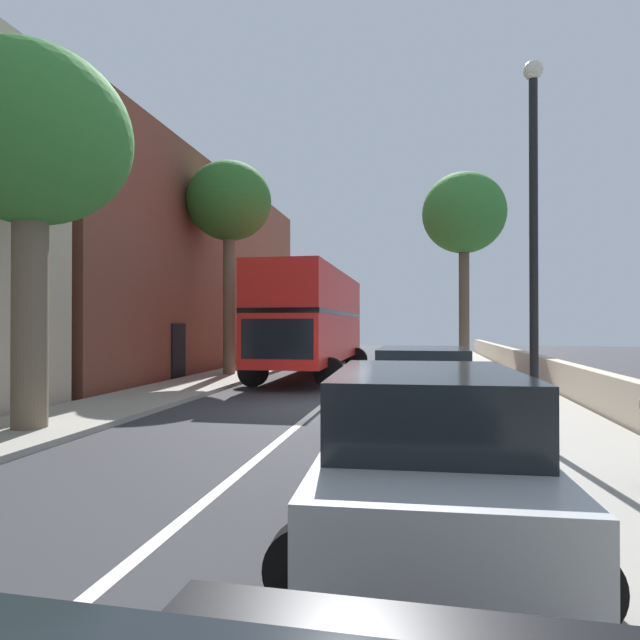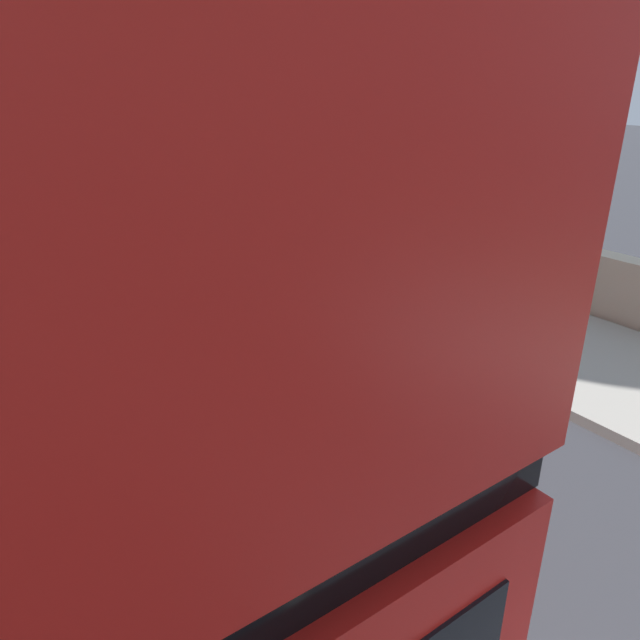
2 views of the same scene
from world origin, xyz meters
The scene contains 0 objects.
Camera 2 is at (-1.58, 1.85, 3.37)m, focal length 32.85 mm.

